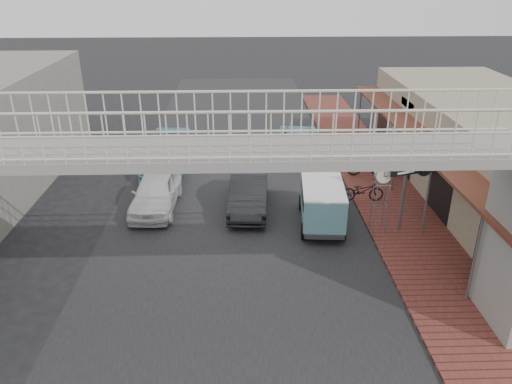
{
  "coord_description": "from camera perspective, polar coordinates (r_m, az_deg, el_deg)",
  "views": [
    {
      "loc": [
        0.24,
        -15.03,
        9.05
      ],
      "look_at": [
        0.76,
        1.11,
        1.8
      ],
      "focal_mm": 35.0,
      "sensor_mm": 36.0,
      "label": 1
    }
  ],
  "objects": [
    {
      "name": "angkot_far",
      "position": [
        24.78,
        -10.24,
        4.15
      ],
      "size": [
        2.23,
        5.07,
        1.45
      ],
      "primitive_type": "imported",
      "rotation": [
        0.0,
        0.0,
        -0.04
      ],
      "color": "#73B7C8",
      "rests_on": "ground"
    },
    {
      "name": "motorcycle_near",
      "position": [
        21.31,
        12.06,
        0.15
      ],
      "size": [
        1.79,
        0.65,
        0.93
      ],
      "primitive_type": "imported",
      "rotation": [
        0.0,
        0.0,
        1.55
      ],
      "color": "black",
      "rests_on": "sidewalk"
    },
    {
      "name": "shophouse_row",
      "position": [
        22.95,
        26.2,
        3.77
      ],
      "size": [
        7.2,
        18.0,
        4.0
      ],
      "color": "gray",
      "rests_on": "ground"
    },
    {
      "name": "street_clock",
      "position": [
        18.39,
        14.28,
        1.55
      ],
      "size": [
        0.62,
        0.5,
        2.54
      ],
      "rotation": [
        0.0,
        0.0,
        0.03
      ],
      "color": "#59595B",
      "rests_on": "sidewalk"
    },
    {
      "name": "sidewalk",
      "position": [
        21.1,
        15.62,
        -2.02
      ],
      "size": [
        3.0,
        40.0,
        0.1
      ],
      "primitive_type": "cube",
      "color": "brown",
      "rests_on": "ground"
    },
    {
      "name": "white_hatchback",
      "position": [
        20.74,
        -11.37,
        0.01
      ],
      "size": [
        1.86,
        4.31,
        1.45
      ],
      "primitive_type": "imported",
      "rotation": [
        0.0,
        0.0,
        -0.04
      ],
      "color": "silver",
      "rests_on": "ground"
    },
    {
      "name": "road_strip",
      "position": [
        17.55,
        -2.37,
        -6.87
      ],
      "size": [
        10.0,
        60.0,
        0.01
      ],
      "primitive_type": "cube",
      "color": "black",
      "rests_on": "ground"
    },
    {
      "name": "footbridge",
      "position": [
        12.5,
        -2.73,
        -3.88
      ],
      "size": [
        16.4,
        2.4,
        6.34
      ],
      "color": "gray",
      "rests_on": "ground"
    },
    {
      "name": "dark_sedan",
      "position": [
        20.3,
        -0.83,
        -0.09
      ],
      "size": [
        1.76,
        4.36,
        1.41
      ],
      "primitive_type": "imported",
      "rotation": [
        0.0,
        0.0,
        -0.06
      ],
      "color": "black",
      "rests_on": "ground"
    },
    {
      "name": "ground",
      "position": [
        17.55,
        -2.37,
        -6.89
      ],
      "size": [
        120.0,
        120.0,
        0.0
      ],
      "primitive_type": "plane",
      "color": "black",
      "rests_on": "ground"
    },
    {
      "name": "arrow_sign",
      "position": [
        18.91,
        18.95,
        3.46
      ],
      "size": [
        2.01,
        1.34,
        3.32
      ],
      "rotation": [
        0.0,
        0.0,
        0.33
      ],
      "color": "#59595B",
      "rests_on": "sidewalk"
    },
    {
      "name": "motorcycle_far",
      "position": [
        23.98,
        12.5,
        3.08
      ],
      "size": [
        1.84,
        0.57,
        1.1
      ],
      "primitive_type": "imported",
      "rotation": [
        0.0,
        0.0,
        1.54
      ],
      "color": "black",
      "rests_on": "sidewalk"
    },
    {
      "name": "angkot_van",
      "position": [
        19.02,
        7.57,
        -0.82
      ],
      "size": [
        1.85,
        3.59,
        1.7
      ],
      "rotation": [
        0.0,
        0.0,
        -0.08
      ],
      "color": "black",
      "rests_on": "ground"
    },
    {
      "name": "angkot_curb",
      "position": [
        27.4,
        4.81,
        6.23
      ],
      "size": [
        2.59,
        4.81,
        1.28
      ],
      "primitive_type": "imported",
      "rotation": [
        0.0,
        0.0,
        3.04
      ],
      "color": "#6BA9BB",
      "rests_on": "ground"
    }
  ]
}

